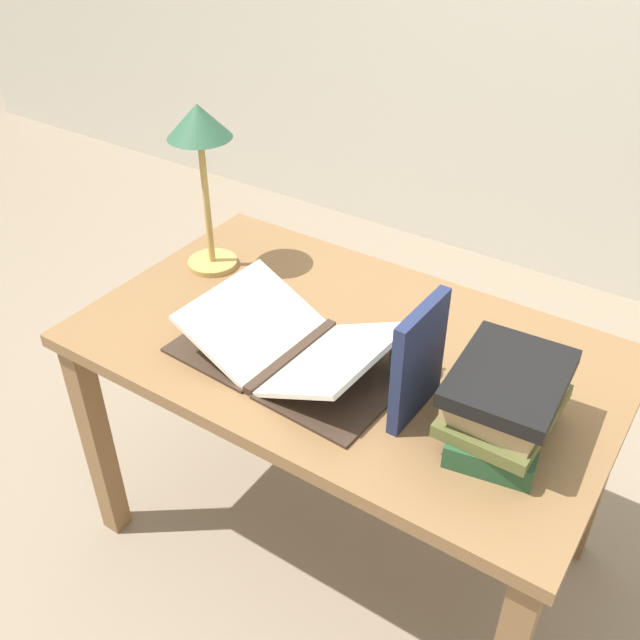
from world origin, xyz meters
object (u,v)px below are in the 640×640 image
open_book (292,347)px  book_stack_tall (505,403)px  book_standing_upright (418,361)px  reading_lamp (200,142)px  coffee_mug (407,357)px

open_book → book_stack_tall: 0.50m
open_book → book_standing_upright: bearing=3.6°
open_book → reading_lamp: bearing=155.9°
coffee_mug → open_book: bearing=-157.2°
book_stack_tall → open_book: bearing=-176.2°
open_book → coffee_mug: size_ratio=5.98×
book_stack_tall → reading_lamp: bearing=168.5°
open_book → book_stack_tall: size_ratio=1.87×
open_book → book_stack_tall: book_stack_tall is taller
coffee_mug → book_stack_tall: bearing=-15.6°
book_standing_upright → coffee_mug: 0.15m
open_book → reading_lamp: reading_lamp is taller
coffee_mug → book_standing_upright: bearing=-54.6°
book_standing_upright → reading_lamp: size_ratio=0.57×
book_standing_upright → coffee_mug: bearing=127.1°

